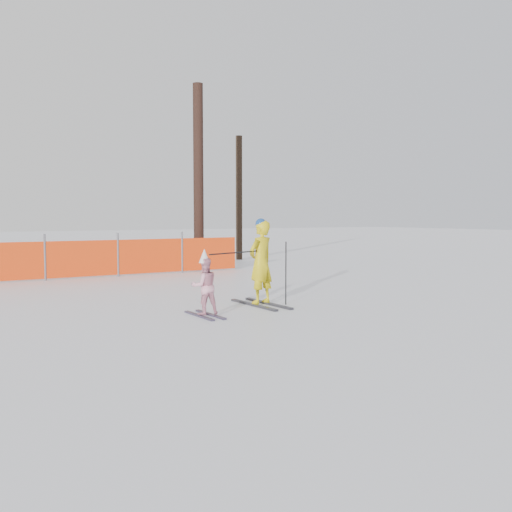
# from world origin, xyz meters

# --- Properties ---
(ground) EXTENTS (120.00, 120.00, 0.00)m
(ground) POSITION_xyz_m (0.00, 0.00, 0.00)
(ground) COLOR white
(ground) RESTS_ON ground
(adult) EXTENTS (0.67, 1.58, 1.68)m
(adult) POSITION_xyz_m (0.42, 0.99, 0.83)
(adult) COLOR black
(adult) RESTS_ON ground
(child) EXTENTS (0.52, 1.04, 1.16)m
(child) POSITION_xyz_m (-1.05, 0.49, 0.53)
(child) COLOR black
(child) RESTS_ON ground
(ski_poles) EXTENTS (1.82, 0.44, 1.23)m
(ski_poles) POSITION_xyz_m (0.26, 0.76, 0.84)
(ski_poles) COLOR black
(ski_poles) RESTS_ON ground
(tree_trunks) EXTENTS (3.24, 2.64, 6.08)m
(tree_trunks) POSITION_xyz_m (3.98, 9.68, 2.85)
(tree_trunks) COLOR black
(tree_trunks) RESTS_ON ground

